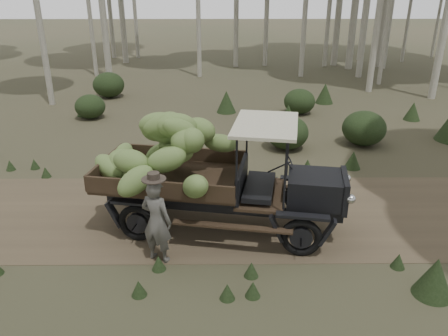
{
  "coord_description": "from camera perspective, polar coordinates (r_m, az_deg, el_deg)",
  "views": [
    {
      "loc": [
        1.67,
        -8.95,
        4.96
      ],
      "look_at": [
        1.74,
        -0.56,
        1.4
      ],
      "focal_mm": 35.0,
      "sensor_mm": 36.0,
      "label": 1
    }
  ],
  "objects": [
    {
      "name": "undergrowth",
      "position": [
        12.29,
        -8.32,
        1.6
      ],
      "size": [
        20.91,
        20.07,
        1.34
      ],
      "color": "#233319",
      "rests_on": "ground"
    },
    {
      "name": "banana_truck",
      "position": [
        9.16,
        -4.57,
        0.91
      ],
      "size": [
        5.66,
        2.88,
        2.64
      ],
      "rotation": [
        0.0,
        0.0,
        -0.18
      ],
      "color": "black",
      "rests_on": "ground"
    },
    {
      "name": "ground",
      "position": [
        10.37,
        -9.75,
        -5.93
      ],
      "size": [
        120.0,
        120.0,
        0.0
      ],
      "primitive_type": "plane",
      "color": "#473D2B",
      "rests_on": "ground"
    },
    {
      "name": "dirt_track",
      "position": [
        10.36,
        -9.75,
        -5.91
      ],
      "size": [
        70.0,
        4.0,
        0.01
      ],
      "primitive_type": "cube",
      "color": "brown",
      "rests_on": "ground"
    },
    {
      "name": "farmer",
      "position": [
        8.31,
        -8.8,
        -6.75
      ],
      "size": [
        0.73,
        0.62,
        1.84
      ],
      "rotation": [
        0.0,
        0.0,
        2.72
      ],
      "color": "#52504B",
      "rests_on": "ground"
    }
  ]
}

